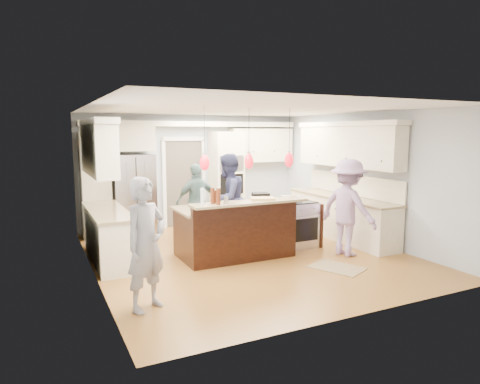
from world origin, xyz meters
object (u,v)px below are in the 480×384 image
object	(u,v)px
kitchen_island	(235,230)
island_range	(296,224)
person_bar_end	(146,244)
person_far_left	(228,199)
refrigerator	(134,194)

from	to	relation	value
kitchen_island	island_range	distance (m)	1.41
person_bar_end	person_far_left	bearing A→B (deg)	18.35
island_range	person_far_left	size ratio (longest dim) A/B	0.50
kitchen_island	person_bar_end	bearing A→B (deg)	-140.29
refrigerator	person_bar_end	distance (m)	4.34
kitchen_island	person_bar_end	distance (m)	2.70
person_far_left	kitchen_island	bearing A→B (deg)	43.97
refrigerator	island_range	bearing A→B (deg)	-42.59
kitchen_island	person_bar_end	world-z (taller)	person_bar_end
island_range	person_far_left	distance (m)	1.48
refrigerator	person_far_left	size ratio (longest dim) A/B	0.97
kitchen_island	refrigerator	bearing A→B (deg)	116.95
person_bar_end	person_far_left	xyz separation A→B (m)	(2.31, 2.59, 0.06)
refrigerator	person_bar_end	bearing A→B (deg)	-99.95
refrigerator	person_bar_end	xyz separation A→B (m)	(-0.75, -4.27, -0.03)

